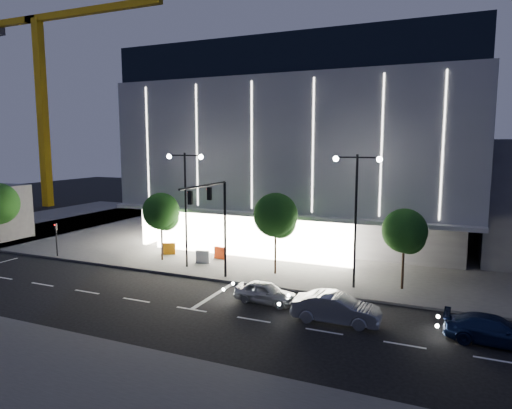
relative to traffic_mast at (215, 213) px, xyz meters
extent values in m
plane|color=black|center=(-1.00, -3.34, -5.03)|extent=(160.00, 160.00, 0.00)
cube|color=#474747|center=(4.00, 20.66, -4.95)|extent=(70.00, 40.00, 0.15)
cube|color=#4C4C51|center=(2.00, 20.66, -3.03)|extent=(28.00, 21.00, 4.00)
cube|color=gray|center=(2.00, 18.66, 4.47)|extent=(30.00, 25.00, 11.00)
cube|color=black|center=(2.00, 18.66, 11.47)|extent=(29.40, 24.50, 3.00)
cube|color=white|center=(-1.00, 7.36, -3.03)|extent=(18.00, 0.40, 3.60)
cube|color=white|center=(-11.80, 12.66, -3.03)|extent=(0.40, 10.00, 3.60)
cube|color=gray|center=(2.00, 6.36, -0.93)|extent=(30.00, 2.00, 0.30)
cube|color=white|center=(2.00, 6.14, 4.47)|extent=(24.00, 0.06, 10.00)
cylinder|color=black|center=(0.00, 1.46, -1.53)|extent=(0.18, 0.18, 7.00)
cylinder|color=black|center=(0.00, -1.44, 1.97)|extent=(0.14, 5.80, 0.14)
cube|color=black|center=(0.00, -0.74, 1.37)|extent=(0.28, 0.18, 0.85)
cube|color=black|center=(0.00, -3.14, 1.37)|extent=(0.28, 0.18, 0.85)
sphere|color=#FF0C0C|center=(-0.12, -0.74, 1.67)|extent=(0.14, 0.14, 0.14)
cylinder|color=black|center=(-4.00, 2.66, -0.53)|extent=(0.16, 0.16, 9.00)
cylinder|color=black|center=(-4.70, 2.66, 3.77)|extent=(1.40, 0.10, 0.10)
cylinder|color=black|center=(-3.30, 2.66, 3.77)|extent=(1.40, 0.10, 0.10)
sphere|color=white|center=(-5.40, 2.66, 3.67)|extent=(0.36, 0.36, 0.36)
sphere|color=white|center=(-2.60, 2.66, 3.67)|extent=(0.36, 0.36, 0.36)
cylinder|color=black|center=(9.00, 2.66, -0.53)|extent=(0.16, 0.16, 9.00)
cylinder|color=black|center=(8.30, 2.66, 3.77)|extent=(1.40, 0.10, 0.10)
cylinder|color=black|center=(9.70, 2.66, 3.77)|extent=(1.40, 0.10, 0.10)
sphere|color=white|center=(7.60, 2.66, 3.67)|extent=(0.36, 0.36, 0.36)
sphere|color=white|center=(10.40, 2.66, 3.67)|extent=(0.36, 0.36, 0.36)
cylinder|color=black|center=(-16.00, 1.16, -3.53)|extent=(0.12, 0.12, 3.00)
cube|color=black|center=(-16.00, 1.16, -2.33)|extent=(0.22, 0.16, 0.55)
sphere|color=#FF0C0C|center=(-16.00, 1.05, -2.18)|extent=(0.10, 0.10, 0.10)
cube|color=gold|center=(-43.00, 24.66, 8.97)|extent=(1.20, 1.20, 28.00)
cube|color=gold|center=(-33.00, 24.66, 22.97)|extent=(24.00, 0.90, 0.90)
cube|color=gold|center=(-48.00, 24.66, 22.97)|extent=(10.00, 0.90, 0.90)
cylinder|color=black|center=(-7.00, 3.66, -3.14)|extent=(0.16, 0.16, 3.78)
sphere|color=#0E3310|center=(-7.00, 3.66, -0.82)|extent=(3.02, 3.02, 3.02)
sphere|color=#0E3310|center=(-6.70, 3.86, -1.36)|extent=(2.16, 2.16, 2.16)
sphere|color=#0E3310|center=(-7.25, 3.51, -1.14)|extent=(1.94, 1.94, 1.94)
cylinder|color=black|center=(3.00, 3.66, -3.00)|extent=(0.16, 0.16, 4.06)
sphere|color=#0E3310|center=(3.00, 3.66, -0.50)|extent=(3.25, 3.25, 3.25)
sphere|color=#0E3310|center=(3.30, 3.86, -1.08)|extent=(2.32, 2.32, 2.32)
sphere|color=#0E3310|center=(2.75, 3.51, -0.85)|extent=(2.09, 2.09, 2.09)
cylinder|color=black|center=(12.00, 3.66, -3.21)|extent=(0.16, 0.16, 3.64)
sphere|color=#0E3310|center=(12.00, 3.66, -0.97)|extent=(2.91, 2.91, 2.91)
sphere|color=#0E3310|center=(12.30, 3.86, -1.49)|extent=(2.08, 2.08, 2.08)
sphere|color=#0E3310|center=(11.75, 3.51, -1.28)|extent=(1.87, 1.87, 1.87)
imported|color=#A1A5A9|center=(4.57, -2.08, -4.37)|extent=(3.97, 1.80, 1.32)
imported|color=#A9ADB1|center=(9.26, -3.36, -4.24)|extent=(4.83, 1.81, 1.58)
imported|color=#121F46|center=(16.97, -2.94, -4.35)|extent=(4.70, 2.03, 1.35)
cube|color=#C3660A|center=(-7.55, 5.46, -4.38)|extent=(1.11, 0.67, 1.00)
cube|color=red|center=(-2.74, 5.84, -4.38)|extent=(1.12, 0.38, 1.00)
cube|color=silver|center=(-3.43, 4.12, -4.38)|extent=(1.13, 0.51, 1.00)
camera|label=1|loc=(14.74, -26.96, 4.67)|focal=32.00mm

